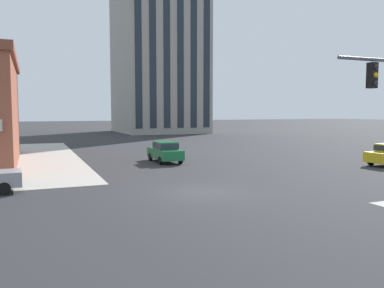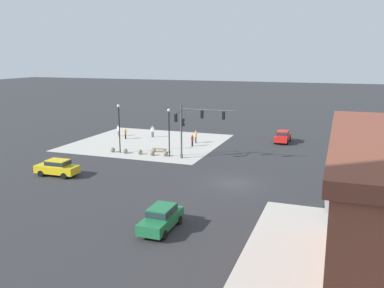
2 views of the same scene
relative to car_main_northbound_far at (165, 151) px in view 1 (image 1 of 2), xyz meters
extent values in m
plane|color=#2D2D30|center=(-2.11, -12.19, -0.92)|extent=(320.00, 320.00, 0.00)
cube|color=black|center=(1.07, -19.79, 4.47)|extent=(0.28, 0.28, 0.90)
sphere|color=#282828|center=(1.07, -19.95, 4.75)|extent=(0.18, 0.18, 0.18)
sphere|color=orange|center=(1.07, -19.95, 4.47)|extent=(0.18, 0.18, 0.18)
sphere|color=#282828|center=(1.07, -19.95, 4.19)|extent=(0.18, 0.18, 0.18)
cylinder|color=black|center=(14.05, -7.80, -0.60)|extent=(0.65, 0.24, 0.64)
cube|color=#1E6B3D|center=(0.00, 0.05, -0.22)|extent=(1.77, 4.40, 0.76)
cube|color=#1E6B3D|center=(0.00, -0.10, 0.46)|extent=(1.50, 2.12, 0.60)
cube|color=#232D38|center=(0.00, -0.10, 0.46)|extent=(1.54, 2.20, 0.40)
cylinder|color=black|center=(-0.83, 1.42, -0.60)|extent=(0.22, 0.64, 0.64)
cylinder|color=black|center=(0.84, 1.41, -0.60)|extent=(0.22, 0.64, 0.64)
cylinder|color=black|center=(-0.84, -1.31, -0.60)|extent=(0.22, 0.64, 0.64)
cylinder|color=black|center=(0.83, -1.31, -0.60)|extent=(0.22, 0.64, 0.64)
cylinder|color=black|center=(-11.50, -7.41, -0.60)|extent=(0.65, 0.25, 0.64)
cylinder|color=black|center=(-11.42, -9.08, -0.60)|extent=(0.65, 0.25, 0.64)
camera|label=1|loc=(-10.16, -30.34, 3.20)|focal=36.91mm
camera|label=2|loc=(-11.20, 24.71, 11.03)|focal=38.48mm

